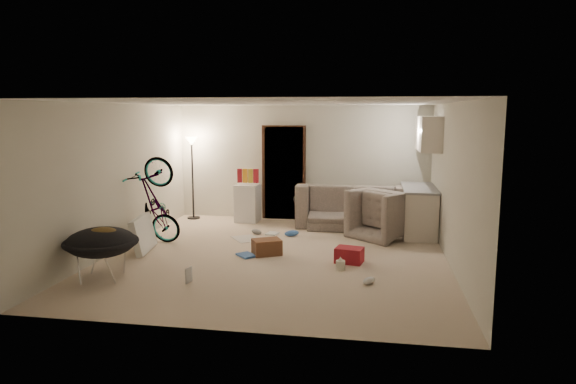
% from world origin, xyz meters
% --- Properties ---
extents(floor, '(5.50, 6.00, 0.02)m').
position_xyz_m(floor, '(0.00, 0.00, -0.01)').
color(floor, beige).
rests_on(floor, ground).
extents(ceiling, '(5.50, 6.00, 0.02)m').
position_xyz_m(ceiling, '(0.00, 0.00, 2.51)').
color(ceiling, white).
rests_on(ceiling, wall_back).
extents(wall_back, '(5.50, 0.02, 2.50)m').
position_xyz_m(wall_back, '(0.00, 3.01, 1.25)').
color(wall_back, beige).
rests_on(wall_back, floor).
extents(wall_front, '(5.50, 0.02, 2.50)m').
position_xyz_m(wall_front, '(0.00, -3.01, 1.25)').
color(wall_front, beige).
rests_on(wall_front, floor).
extents(wall_left, '(0.02, 6.00, 2.50)m').
position_xyz_m(wall_left, '(-2.76, 0.00, 1.25)').
color(wall_left, beige).
rests_on(wall_left, floor).
extents(wall_right, '(0.02, 6.00, 2.50)m').
position_xyz_m(wall_right, '(2.76, 0.00, 1.25)').
color(wall_right, beige).
rests_on(wall_right, floor).
extents(doorway, '(0.85, 0.10, 2.04)m').
position_xyz_m(doorway, '(-0.40, 2.97, 1.02)').
color(doorway, black).
rests_on(doorway, floor).
extents(door_trim, '(0.97, 0.04, 2.10)m').
position_xyz_m(door_trim, '(-0.40, 2.94, 1.02)').
color(door_trim, '#361D12').
rests_on(door_trim, floor).
extents(floor_lamp, '(0.28, 0.28, 1.81)m').
position_xyz_m(floor_lamp, '(-2.40, 2.65, 1.31)').
color(floor_lamp, black).
rests_on(floor_lamp, floor).
extents(kitchen_counter, '(0.60, 1.50, 0.88)m').
position_xyz_m(kitchen_counter, '(2.43, 2.00, 0.44)').
color(kitchen_counter, beige).
rests_on(kitchen_counter, floor).
extents(counter_top, '(0.64, 1.54, 0.04)m').
position_xyz_m(counter_top, '(2.43, 2.00, 0.90)').
color(counter_top, gray).
rests_on(counter_top, kitchen_counter).
extents(kitchen_uppers, '(0.38, 1.40, 0.65)m').
position_xyz_m(kitchen_uppers, '(2.56, 2.00, 1.95)').
color(kitchen_uppers, beige).
rests_on(kitchen_uppers, wall_right).
extents(sofa, '(2.29, 0.95, 0.66)m').
position_xyz_m(sofa, '(1.11, 2.45, 0.33)').
color(sofa, '#363E37').
rests_on(sofa, floor).
extents(armchair, '(1.37, 1.35, 0.67)m').
position_xyz_m(armchair, '(1.83, 1.67, 0.33)').
color(armchair, '#363E37').
rests_on(armchair, floor).
extents(bicycle, '(1.66, 0.81, 0.93)m').
position_xyz_m(bicycle, '(-2.30, 0.43, 0.42)').
color(bicycle, black).
rests_on(bicycle, floor).
extents(book_asset, '(0.25, 0.21, 0.02)m').
position_xyz_m(book_asset, '(-0.97, -1.62, 0.01)').
color(book_asset, maroon).
rests_on(book_asset, floor).
extents(mini_fridge, '(0.50, 0.50, 0.82)m').
position_xyz_m(mini_fridge, '(-1.13, 2.55, 0.41)').
color(mini_fridge, white).
rests_on(mini_fridge, floor).
extents(snack_box_0, '(0.11, 0.09, 0.30)m').
position_xyz_m(snack_box_0, '(-1.30, 2.55, 1.00)').
color(snack_box_0, maroon).
rests_on(snack_box_0, mini_fridge).
extents(snack_box_1, '(0.10, 0.07, 0.30)m').
position_xyz_m(snack_box_1, '(-1.18, 2.55, 1.00)').
color(snack_box_1, orange).
rests_on(snack_box_1, mini_fridge).
extents(snack_box_2, '(0.12, 0.09, 0.30)m').
position_xyz_m(snack_box_2, '(-1.06, 2.55, 1.00)').
color(snack_box_2, gold).
rests_on(snack_box_2, mini_fridge).
extents(snack_box_3, '(0.11, 0.09, 0.30)m').
position_xyz_m(snack_box_3, '(-0.94, 2.55, 1.00)').
color(snack_box_3, maroon).
rests_on(snack_box_3, mini_fridge).
extents(saucer_chair, '(1.04, 1.04, 0.74)m').
position_xyz_m(saucer_chair, '(-2.23, -1.58, 0.44)').
color(saucer_chair, silver).
rests_on(saucer_chair, floor).
extents(hoodie, '(0.56, 0.50, 0.22)m').
position_xyz_m(hoodie, '(-2.18, -1.61, 0.65)').
color(hoodie, brown).
rests_on(hoodie, saucer_chair).
extents(sofa_drape, '(0.63, 0.55, 0.28)m').
position_xyz_m(sofa_drape, '(0.16, 2.45, 0.54)').
color(sofa_drape, black).
rests_on(sofa_drape, sofa).
extents(tv_box, '(0.36, 0.93, 0.61)m').
position_xyz_m(tv_box, '(-2.30, -0.10, 0.30)').
color(tv_box, silver).
rests_on(tv_box, floor).
extents(drink_case_a, '(0.55, 0.50, 0.26)m').
position_xyz_m(drink_case_a, '(-0.18, 0.04, 0.13)').
color(drink_case_a, brown).
rests_on(drink_case_a, floor).
extents(drink_case_b, '(0.47, 0.39, 0.24)m').
position_xyz_m(drink_case_b, '(1.20, -0.20, 0.12)').
color(drink_case_b, maroon).
rests_on(drink_case_b, floor).
extents(juicer, '(0.14, 0.14, 0.20)m').
position_xyz_m(juicer, '(1.09, -0.60, 0.08)').
color(juicer, silver).
rests_on(juicer, floor).
extents(newspaper, '(0.67, 0.70, 0.01)m').
position_xyz_m(newspaper, '(-0.78, 1.02, 0.00)').
color(newspaper, beige).
rests_on(newspaper, floor).
extents(book_blue, '(0.39, 0.39, 0.03)m').
position_xyz_m(book_blue, '(-0.49, -0.12, 0.02)').
color(book_blue, '#315FB1').
rests_on(book_blue, floor).
extents(book_white, '(0.25, 0.30, 0.02)m').
position_xyz_m(book_white, '(-0.37, 1.48, 0.01)').
color(book_white, silver).
rests_on(book_white, floor).
extents(shoe_0, '(0.32, 0.27, 0.11)m').
position_xyz_m(shoe_0, '(0.03, 1.38, 0.06)').
color(shoe_0, '#315FB1').
rests_on(shoe_0, floor).
extents(shoe_1, '(0.28, 0.22, 0.10)m').
position_xyz_m(shoe_1, '(-0.67, 1.42, 0.05)').
color(shoe_1, slate).
rests_on(shoe_1, floor).
extents(shoe_4, '(0.23, 0.27, 0.09)m').
position_xyz_m(shoe_4, '(1.52, -1.18, 0.05)').
color(shoe_4, white).
rests_on(shoe_4, floor).
extents(clothes_lump_b, '(0.50, 0.46, 0.13)m').
position_xyz_m(clothes_lump_b, '(0.96, 2.55, 0.07)').
color(clothes_lump_b, black).
rests_on(clothes_lump_b, floor).
extents(clothes_lump_c, '(0.45, 0.40, 0.12)m').
position_xyz_m(clothes_lump_c, '(-0.26, 0.28, 0.06)').
color(clothes_lump_c, silver).
rests_on(clothes_lump_c, floor).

